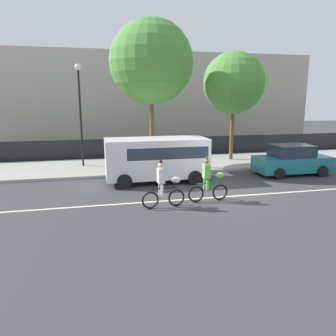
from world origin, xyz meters
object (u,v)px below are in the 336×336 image
at_px(parked_van_white, 158,156).
at_px(street_lamp_post, 80,100).
at_px(parked_car_teal, 292,160).
at_px(parade_cyclist_zebra, 164,186).
at_px(parade_cyclist_lime, 209,181).

distance_m(parked_van_white, street_lamp_post, 6.23).
bearing_deg(parked_car_teal, parade_cyclist_zebra, -154.11).
xyz_separation_m(parade_cyclist_zebra, parked_car_teal, (8.00, 3.89, -0.06)).
height_order(parade_cyclist_zebra, parade_cyclist_lime, same).
height_order(parade_cyclist_zebra, parked_van_white, parked_van_white).
bearing_deg(parked_van_white, parked_car_teal, -0.51).
bearing_deg(parked_van_white, street_lamp_post, 132.04).
height_order(parked_van_white, parked_car_teal, parked_van_white).
xyz_separation_m(parade_cyclist_lime, parked_van_white, (-1.39, 3.58, 0.44)).
xyz_separation_m(parade_cyclist_lime, parked_car_teal, (6.07, 3.52, -0.06)).
bearing_deg(parked_van_white, parade_cyclist_zebra, -97.83).
relative_size(parade_cyclist_lime, street_lamp_post, 0.33).
bearing_deg(parade_cyclist_zebra, parked_car_teal, 25.89).
distance_m(parade_cyclist_zebra, parked_car_teal, 8.90).
xyz_separation_m(parade_cyclist_zebra, street_lamp_post, (-3.22, 8.12, 3.15)).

